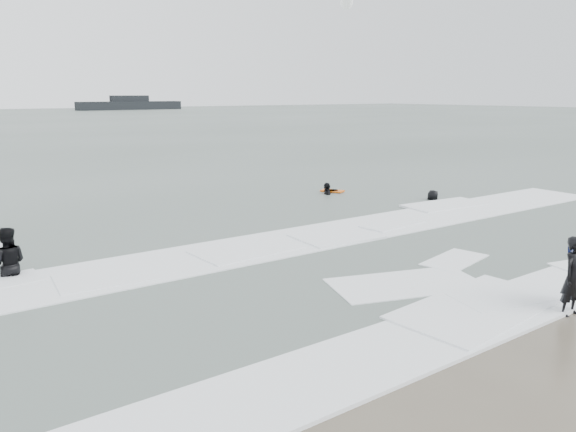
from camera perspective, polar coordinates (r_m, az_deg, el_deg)
ground at (r=11.45m, az=14.68°, el=-9.83°), size 320.00×320.00×0.00m
surfer_centre at (r=12.48m, az=26.69°, el=-8.90°), size 0.60×0.41×1.59m
surfer_wading at (r=14.80m, az=-26.45°, el=-5.64°), size 0.99×0.85×1.77m
surfer_right_near at (r=23.88m, az=3.97°, el=2.11°), size 0.86×1.07×1.70m
surfer_right_far at (r=23.29m, az=14.49°, el=1.48°), size 0.83×0.59×1.59m
surf_foam at (r=13.94m, az=3.07°, el=-5.20°), size 30.03×9.06×0.09m
bodyboards at (r=16.22m, az=0.40°, el=-0.99°), size 14.72×13.71×1.25m
vessel_horizon at (r=151.76m, az=-15.78°, el=10.84°), size 26.23×4.68×3.56m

